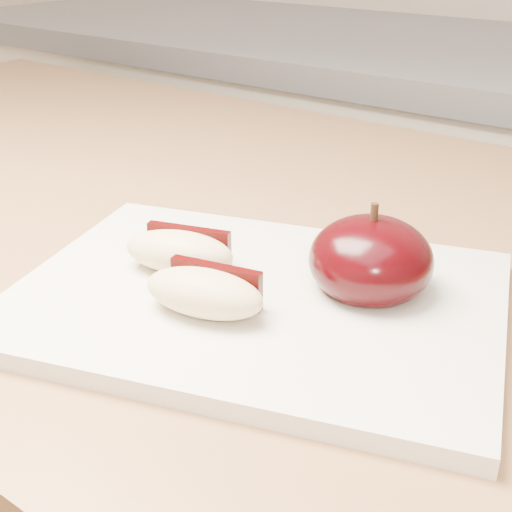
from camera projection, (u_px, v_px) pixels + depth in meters
The scene contains 4 objects.
cutting_board at pixel (256, 300), 0.45m from camera, with size 0.30×0.22×0.01m, color silver.
apple_half at pixel (371, 260), 0.44m from camera, with size 0.09×0.09×0.07m.
apple_wedge_a at pixel (180, 251), 0.47m from camera, with size 0.08×0.06×0.03m.
apple_wedge_b at pixel (205, 292), 0.42m from camera, with size 0.08×0.05×0.03m.
Camera 1 is at (0.27, 0.06, 1.13)m, focal length 50.00 mm.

